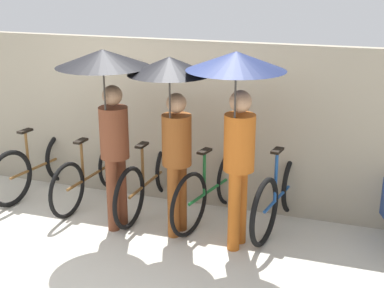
# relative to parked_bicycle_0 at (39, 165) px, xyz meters

# --- Properties ---
(ground_plane) EXTENTS (30.00, 30.00, 0.00)m
(ground_plane) POSITION_rel_parked_bicycle_0_xyz_m (1.59, -1.41, -0.38)
(ground_plane) COLOR beige
(back_wall) EXTENTS (12.48, 0.12, 2.05)m
(back_wall) POSITION_rel_parked_bicycle_0_xyz_m (1.59, 0.38, 0.65)
(back_wall) COLOR gray
(back_wall) RESTS_ON ground
(parked_bicycle_0) EXTENTS (0.47, 1.71, 1.10)m
(parked_bicycle_0) POSITION_rel_parked_bicycle_0_xyz_m (0.00, 0.00, 0.00)
(parked_bicycle_0) COLOR black
(parked_bicycle_0) RESTS_ON ground
(parked_bicycle_1) EXTENTS (0.44, 1.72, 0.99)m
(parked_bicycle_1) POSITION_rel_parked_bicycle_0_xyz_m (0.80, -0.02, -0.02)
(parked_bicycle_1) COLOR black
(parked_bicycle_1) RESTS_ON ground
(parked_bicycle_2) EXTENTS (0.44, 1.83, 1.04)m
(parked_bicycle_2) POSITION_rel_parked_bicycle_0_xyz_m (1.59, 0.00, 0.00)
(parked_bicycle_2) COLOR black
(parked_bicycle_2) RESTS_ON ground
(parked_bicycle_3) EXTENTS (0.55, 1.72, 1.09)m
(parked_bicycle_3) POSITION_rel_parked_bicycle_0_xyz_m (2.39, -0.01, 0.01)
(parked_bicycle_3) COLOR black
(parked_bicycle_3) RESTS_ON ground
(parked_bicycle_4) EXTENTS (0.47, 1.72, 1.00)m
(parked_bicycle_4) POSITION_rel_parked_bicycle_0_xyz_m (3.19, 0.03, 0.02)
(parked_bicycle_4) COLOR black
(parked_bicycle_4) RESTS_ON ground
(pedestrian_leading) EXTENTS (0.98, 0.98, 2.06)m
(pedestrian_leading) POSITION_rel_parked_bicycle_0_xyz_m (1.42, -0.67, 1.23)
(pedestrian_leading) COLOR brown
(pedestrian_leading) RESTS_ON ground
(pedestrian_center) EXTENTS (0.86, 0.86, 2.01)m
(pedestrian_center) POSITION_rel_parked_bicycle_0_xyz_m (2.13, -0.59, 1.13)
(pedestrian_center) COLOR brown
(pedestrian_center) RESTS_ON ground
(pedestrian_trailing) EXTENTS (0.96, 0.96, 2.11)m
(pedestrian_trailing) POSITION_rel_parked_bicycle_0_xyz_m (2.83, -0.67, 1.26)
(pedestrian_trailing) COLOR #B25619
(pedestrian_trailing) RESTS_ON ground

